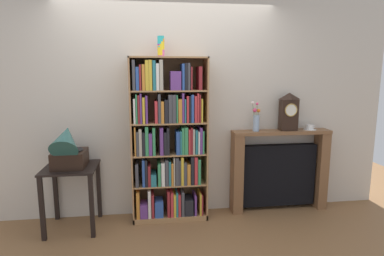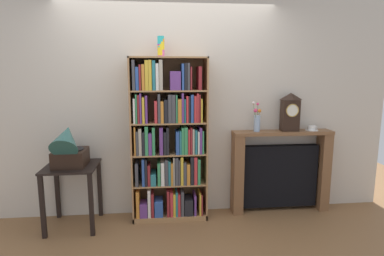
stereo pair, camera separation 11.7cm
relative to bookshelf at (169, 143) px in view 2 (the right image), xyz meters
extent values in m
cube|color=brown|center=(0.01, -0.14, -0.92)|extent=(8.17, 6.40, 0.02)
cube|color=beige|center=(0.15, 0.21, 0.43)|extent=(5.17, 0.08, 2.69)
cube|color=#A87A4C|center=(-0.42, 0.01, 0.03)|extent=(0.02, 0.32, 1.89)
cube|color=#A87A4C|center=(0.43, 0.01, 0.03)|extent=(0.02, 0.32, 1.89)
cube|color=brown|center=(0.01, 0.17, 0.03)|extent=(0.87, 0.01, 1.89)
cube|color=#A87A4C|center=(0.01, 0.01, 0.97)|extent=(0.87, 0.32, 0.02)
cube|color=#A87A4C|center=(0.01, 0.01, -0.88)|extent=(0.87, 0.32, 0.06)
cube|color=orange|center=(-0.37, -0.01, -0.69)|extent=(0.04, 0.26, 0.31)
cube|color=#663884|center=(-0.30, -0.04, -0.77)|extent=(0.09, 0.19, 0.16)
cube|color=white|center=(-0.24, -0.02, -0.69)|extent=(0.03, 0.24, 0.33)
cube|color=maroon|center=(-0.20, -0.03, -0.71)|extent=(0.03, 0.22, 0.28)
cube|color=#2D519E|center=(-0.13, -0.04, -0.76)|extent=(0.10, 0.20, 0.19)
cube|color=maroon|center=(-0.02, -0.03, -0.70)|extent=(0.03, 0.22, 0.31)
cube|color=#C63338|center=(0.02, -0.03, -0.71)|extent=(0.03, 0.22, 0.29)
cube|color=gold|center=(0.05, -0.02, -0.72)|extent=(0.03, 0.23, 0.27)
cube|color=teal|center=(0.08, -0.02, -0.71)|extent=(0.02, 0.25, 0.29)
cube|color=#C63338|center=(0.11, -0.02, -0.72)|extent=(0.03, 0.23, 0.27)
cube|color=#424247|center=(0.15, -0.02, -0.71)|extent=(0.03, 0.25, 0.29)
cube|color=black|center=(0.22, -0.03, -0.76)|extent=(0.10, 0.22, 0.19)
cube|color=#663884|center=(0.30, -0.02, -0.73)|extent=(0.02, 0.23, 0.24)
cube|color=gold|center=(0.36, -0.03, -0.72)|extent=(0.02, 0.22, 0.26)
cube|color=maroon|center=(0.38, -0.01, -0.73)|extent=(0.02, 0.25, 0.24)
cube|color=#A87A4C|center=(0.01, 0.01, -0.48)|extent=(0.83, 0.30, 0.02)
cube|color=#424247|center=(-0.37, -0.01, -0.34)|extent=(0.03, 0.25, 0.27)
cube|color=#2D519E|center=(-0.29, -0.01, -0.32)|extent=(0.03, 0.25, 0.31)
cube|color=black|center=(-0.26, -0.02, -0.32)|extent=(0.02, 0.23, 0.31)
cube|color=maroon|center=(-0.23, -0.03, -0.35)|extent=(0.03, 0.21, 0.24)
cube|color=teal|center=(-0.18, -0.01, -0.40)|extent=(0.06, 0.25, 0.14)
cube|color=#388E56|center=(-0.12, -0.01, -0.34)|extent=(0.03, 0.26, 0.26)
cube|color=white|center=(-0.08, -0.01, -0.34)|extent=(0.04, 0.26, 0.27)
cube|color=#424247|center=(-0.03, -0.02, -0.32)|extent=(0.04, 0.24, 0.30)
cube|color=teal|center=(0.00, -0.01, -0.33)|extent=(0.02, 0.25, 0.28)
cube|color=orange|center=(0.03, -0.03, -0.34)|extent=(0.02, 0.21, 0.26)
cube|color=#B2A893|center=(0.05, -0.02, -0.31)|extent=(0.02, 0.24, 0.33)
cube|color=#424247|center=(0.09, -0.03, -0.31)|extent=(0.04, 0.22, 0.32)
cube|color=#424247|center=(0.12, 0.00, -0.32)|extent=(0.02, 0.27, 0.30)
cube|color=gold|center=(0.15, -0.03, -0.31)|extent=(0.03, 0.21, 0.33)
cube|color=#424247|center=(0.18, -0.03, -0.34)|extent=(0.03, 0.22, 0.26)
cube|color=orange|center=(0.22, -0.02, -0.35)|extent=(0.04, 0.24, 0.24)
cube|color=black|center=(0.26, 0.00, -0.31)|extent=(0.03, 0.27, 0.33)
cube|color=#C63338|center=(0.30, -0.03, -0.31)|extent=(0.04, 0.22, 0.32)
cube|color=#388E56|center=(0.34, 0.00, -0.32)|extent=(0.03, 0.27, 0.30)
cube|color=#A87A4C|center=(0.01, 0.01, -0.12)|extent=(0.83, 0.30, 0.02)
cube|color=orange|center=(-0.38, -0.01, 0.05)|extent=(0.02, 0.26, 0.32)
cube|color=#424247|center=(-0.35, -0.02, 0.03)|extent=(0.02, 0.24, 0.27)
cube|color=#B2A893|center=(-0.32, -0.03, 0.04)|extent=(0.03, 0.22, 0.30)
cube|color=black|center=(-0.28, -0.03, 0.02)|extent=(0.03, 0.21, 0.26)
cube|color=#388E56|center=(-0.25, -0.01, 0.05)|extent=(0.04, 0.25, 0.33)
cube|color=#663884|center=(-0.21, -0.02, 0.01)|extent=(0.04, 0.24, 0.25)
cube|color=#388E56|center=(-0.17, -0.03, 0.05)|extent=(0.03, 0.22, 0.31)
cube|color=#663884|center=(-0.09, -0.03, 0.04)|extent=(0.04, 0.23, 0.31)
cube|color=black|center=(-0.04, -0.02, 0.02)|extent=(0.03, 0.24, 0.26)
cube|color=black|center=(-0.01, -0.01, 0.04)|extent=(0.03, 0.27, 0.31)
cube|color=#2D519E|center=(0.10, -0.02, 0.02)|extent=(0.04, 0.24, 0.26)
cube|color=teal|center=(0.13, -0.01, 0.02)|extent=(0.02, 0.27, 0.27)
cube|color=#388E56|center=(0.16, -0.01, 0.04)|extent=(0.03, 0.25, 0.30)
cube|color=#388E56|center=(0.19, -0.02, 0.04)|extent=(0.04, 0.23, 0.31)
cube|color=#C63338|center=(0.23, -0.02, 0.03)|extent=(0.02, 0.24, 0.28)
cube|color=maroon|center=(0.25, -0.03, 0.04)|extent=(0.02, 0.21, 0.30)
cube|color=#B2A893|center=(0.28, -0.03, 0.03)|extent=(0.02, 0.22, 0.29)
cube|color=teal|center=(0.31, -0.01, 0.03)|extent=(0.02, 0.26, 0.27)
cube|color=white|center=(0.34, -0.01, 0.02)|extent=(0.02, 0.26, 0.26)
cube|color=#663884|center=(0.36, -0.01, 0.04)|extent=(0.03, 0.26, 0.30)
cube|color=#388E56|center=(0.39, -0.01, 0.02)|extent=(0.02, 0.25, 0.27)
cube|color=#A87A4C|center=(0.01, 0.01, 0.24)|extent=(0.83, 0.30, 0.02)
cube|color=white|center=(-0.37, -0.02, 0.39)|extent=(0.02, 0.24, 0.27)
cube|color=#388E56|center=(-0.35, -0.03, 0.41)|extent=(0.02, 0.22, 0.32)
cube|color=maroon|center=(-0.33, 0.00, 0.41)|extent=(0.02, 0.27, 0.31)
cube|color=#663884|center=(-0.30, -0.02, 0.42)|extent=(0.02, 0.24, 0.33)
cube|color=gold|center=(-0.27, 0.00, 0.39)|extent=(0.03, 0.27, 0.29)
cube|color=#663884|center=(-0.24, -0.01, 0.40)|extent=(0.02, 0.26, 0.30)
cube|color=#C63338|center=(-0.14, -0.01, 0.37)|extent=(0.03, 0.26, 0.24)
cube|color=#424247|center=(-0.10, -0.02, 0.41)|extent=(0.03, 0.24, 0.32)
cube|color=orange|center=(-0.07, 0.00, 0.37)|extent=(0.03, 0.27, 0.24)
cube|color=black|center=(-0.03, -0.02, 0.38)|extent=(0.04, 0.24, 0.26)
cube|color=#424247|center=(0.02, 0.00, 0.41)|extent=(0.04, 0.27, 0.31)
cube|color=#424247|center=(0.06, -0.01, 0.41)|extent=(0.04, 0.26, 0.31)
cube|color=#388E56|center=(0.09, -0.02, 0.41)|extent=(0.02, 0.24, 0.31)
cube|color=orange|center=(0.12, -0.01, 0.38)|extent=(0.04, 0.26, 0.26)
cube|color=#663884|center=(0.16, -0.03, 0.42)|extent=(0.02, 0.22, 0.33)
cube|color=teal|center=(0.18, -0.02, 0.38)|extent=(0.02, 0.24, 0.26)
cube|color=#C63338|center=(0.21, -0.01, 0.40)|extent=(0.02, 0.26, 0.30)
cube|color=black|center=(0.23, -0.01, 0.40)|extent=(0.02, 0.25, 0.29)
cube|color=#2D519E|center=(0.26, -0.02, 0.41)|extent=(0.03, 0.25, 0.31)
cube|color=#C63338|center=(0.30, 0.00, 0.40)|extent=(0.03, 0.28, 0.30)
cube|color=#C63338|center=(0.32, -0.02, 0.41)|extent=(0.02, 0.24, 0.32)
cube|color=maroon|center=(0.34, -0.02, 0.41)|extent=(0.02, 0.24, 0.31)
cube|color=gold|center=(0.37, -0.01, 0.38)|extent=(0.02, 0.27, 0.27)
cube|color=#A87A4C|center=(0.01, 0.01, 0.60)|extent=(0.83, 0.30, 0.02)
cube|color=#424247|center=(-0.37, -0.03, 0.78)|extent=(0.03, 0.22, 0.32)
cube|color=#2D519E|center=(-0.33, -0.03, 0.74)|extent=(0.03, 0.22, 0.25)
cube|color=maroon|center=(-0.30, -0.02, 0.75)|extent=(0.02, 0.24, 0.28)
cube|color=orange|center=(-0.27, -0.02, 0.75)|extent=(0.03, 0.25, 0.28)
cube|color=gold|center=(-0.23, -0.02, 0.77)|extent=(0.04, 0.23, 0.32)
cube|color=gold|center=(-0.19, -0.02, 0.78)|extent=(0.03, 0.23, 0.32)
cube|color=teal|center=(-0.15, 0.00, 0.77)|extent=(0.03, 0.27, 0.32)
cube|color=white|center=(-0.12, -0.03, 0.76)|extent=(0.03, 0.23, 0.29)
cube|color=#B2A893|center=(-0.08, -0.02, 0.78)|extent=(0.04, 0.23, 0.33)
cube|color=#663884|center=(0.08, -0.03, 0.72)|extent=(0.12, 0.22, 0.21)
cube|color=#2D519E|center=(0.16, 0.00, 0.76)|extent=(0.02, 0.27, 0.29)
cube|color=black|center=(0.19, -0.03, 0.76)|extent=(0.03, 0.23, 0.29)
cube|color=#424247|center=(0.22, -0.02, 0.76)|extent=(0.02, 0.24, 0.29)
cube|color=maroon|center=(0.25, -0.02, 0.74)|extent=(0.02, 0.24, 0.25)
cube|color=maroon|center=(0.35, -0.02, 0.74)|extent=(0.03, 0.24, 0.26)
cylinder|color=pink|center=(-0.07, 0.02, 1.02)|extent=(0.07, 0.07, 0.09)
cylinder|color=yellow|center=(-0.07, 0.02, 1.03)|extent=(0.07, 0.07, 0.09)
cylinder|color=#28B2B7|center=(-0.07, 0.02, 1.05)|extent=(0.07, 0.07, 0.09)
cylinder|color=orange|center=(-0.07, 0.02, 1.06)|extent=(0.07, 0.07, 0.09)
cylinder|color=purple|center=(-0.07, 0.02, 1.08)|extent=(0.07, 0.07, 0.09)
cylinder|color=yellow|center=(-0.07, 0.02, 1.10)|extent=(0.07, 0.07, 0.09)
cylinder|color=black|center=(-0.07, 0.02, 1.11)|extent=(0.07, 0.07, 0.09)
cylinder|color=orange|center=(-0.07, 0.02, 1.13)|extent=(0.07, 0.07, 0.09)
cylinder|color=purple|center=(-0.07, 0.02, 1.14)|extent=(0.07, 0.07, 0.09)
cylinder|color=#28B2B7|center=(-0.07, 0.02, 1.16)|extent=(0.07, 0.07, 0.09)
cube|color=black|center=(-1.08, -0.11, -0.21)|extent=(0.56, 0.56, 0.02)
cube|color=black|center=(-1.32, -0.35, -0.57)|extent=(0.04, 0.04, 0.69)
cube|color=black|center=(-0.83, -0.35, -0.57)|extent=(0.04, 0.04, 0.69)
cube|color=black|center=(-1.32, 0.14, -0.57)|extent=(0.04, 0.04, 0.69)
cube|color=black|center=(-0.83, 0.14, -0.57)|extent=(0.04, 0.04, 0.69)
cube|color=black|center=(-1.08, -0.11, -0.12)|extent=(0.34, 0.35, 0.18)
cylinder|color=black|center=(-1.08, -0.11, -0.02)|extent=(0.29, 0.29, 0.01)
cylinder|color=#2D605B|center=(-1.08, -0.16, 0.00)|extent=(0.03, 0.03, 0.06)
cone|color=#2D605B|center=(-1.08, -0.22, 0.13)|extent=(0.29, 0.42, 0.42)
cube|color=brown|center=(1.39, 0.06, 0.09)|extent=(1.22, 0.22, 0.04)
cube|color=brown|center=(0.84, 0.06, -0.42)|extent=(0.12, 0.20, 0.98)
cube|color=brown|center=(1.93, 0.06, -0.42)|extent=(0.12, 0.20, 0.98)
cube|color=black|center=(1.39, 0.09, -0.47)|extent=(0.94, 0.11, 0.78)
cube|color=black|center=(1.47, 0.06, 0.30)|extent=(0.21, 0.12, 0.38)
pyramid|color=black|center=(1.47, 0.06, 0.53)|extent=(0.21, 0.12, 0.08)
cylinder|color=silver|center=(1.47, 0.00, 0.36)|extent=(0.15, 0.01, 0.15)
torus|color=#B79347|center=(1.47, -0.01, 0.36)|extent=(0.16, 0.01, 0.16)
cylinder|color=#99B2D1|center=(1.06, 0.06, 0.20)|extent=(0.08, 0.08, 0.20)
cylinder|color=#4C753D|center=(1.06, 0.03, 0.28)|extent=(0.03, 0.07, 0.32)
sphere|color=#EA4275|center=(1.04, 0.00, 0.44)|extent=(0.03, 0.03, 0.03)
cylinder|color=#4C753D|center=(1.03, 0.07, 0.28)|extent=(0.03, 0.05, 0.33)
sphere|color=silver|center=(1.02, 0.09, 0.45)|extent=(0.04, 0.04, 0.04)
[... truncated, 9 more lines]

